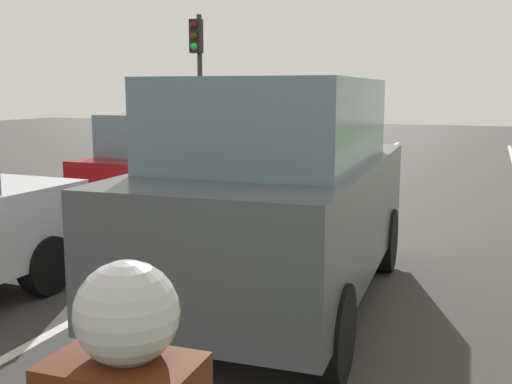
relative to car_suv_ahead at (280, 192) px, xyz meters
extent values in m
plane|color=#383533|center=(-0.98, 4.45, -1.17)|extent=(60.00, 60.00, 0.00)
cube|color=silver|center=(-1.68, 4.45, -1.16)|extent=(0.12, 32.00, 0.01)
cube|color=#474C51|center=(0.00, 0.04, -0.24)|extent=(2.06, 4.56, 1.10)
cube|color=slate|center=(0.00, -0.11, 0.71)|extent=(1.79, 2.76, 0.80)
cylinder|color=black|center=(-0.93, 1.54, -0.79)|extent=(0.25, 0.77, 0.76)
cylinder|color=black|center=(0.82, 1.60, -0.79)|extent=(0.25, 0.77, 0.76)
cylinder|color=black|center=(-0.82, -1.52, -0.79)|extent=(0.25, 0.77, 0.76)
cylinder|color=black|center=(0.93, -1.46, -0.79)|extent=(0.25, 0.77, 0.76)
cylinder|color=black|center=(-2.45, -0.58, -0.85)|extent=(0.24, 0.65, 0.64)
cube|color=maroon|center=(-3.28, 3.75, -0.47)|extent=(1.72, 3.74, 0.80)
cube|color=slate|center=(-3.28, 3.50, 0.27)|extent=(1.52, 1.93, 0.68)
cylinder|color=black|center=(-4.00, 5.02, -0.87)|extent=(0.23, 0.60, 0.60)
cylinder|color=black|center=(-2.49, 4.99, -0.87)|extent=(0.23, 0.60, 0.60)
cylinder|color=black|center=(-4.06, 2.51, -0.87)|extent=(0.23, 0.60, 0.60)
cylinder|color=black|center=(-2.55, 2.47, -0.87)|extent=(0.23, 0.60, 0.60)
sphere|color=#B2B2B7|center=(1.08, -4.44, 0.43)|extent=(0.28, 0.28, 0.28)
cylinder|color=#2D2D2D|center=(-5.75, 10.04, 0.94)|extent=(0.14, 0.14, 4.22)
cube|color=black|center=(-5.75, 9.84, 2.46)|extent=(0.32, 0.24, 0.90)
sphere|color=#3F0F0F|center=(-5.75, 9.71, 2.74)|extent=(0.20, 0.20, 0.20)
sphere|color=#382B0C|center=(-5.75, 9.71, 2.46)|extent=(0.20, 0.20, 0.20)
sphere|color=green|center=(-5.75, 9.71, 2.18)|extent=(0.20, 0.20, 0.20)
camera|label=1|loc=(1.95, -5.77, 1.01)|focal=43.36mm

